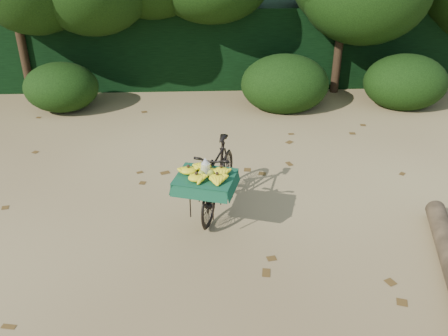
{
  "coord_description": "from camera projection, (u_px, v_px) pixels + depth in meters",
  "views": [
    {
      "loc": [
        -0.17,
        -4.96,
        3.51
      ],
      "look_at": [
        0.06,
        0.1,
        0.82
      ],
      "focal_mm": 38.0,
      "sensor_mm": 36.0,
      "label": 1
    }
  ],
  "objects": [
    {
      "name": "hedge_backdrop",
      "position": [
        209.0,
        42.0,
        11.16
      ],
      "size": [
        26.0,
        1.8,
        1.8
      ],
      "primitive_type": "cube",
      "color": "black",
      "rests_on": "ground"
    },
    {
      "name": "vendor_bicycle",
      "position": [
        218.0,
        176.0,
        6.24
      ],
      "size": [
        1.02,
        1.77,
        0.96
      ],
      "rotation": [
        0.0,
        0.0,
        -0.29
      ],
      "color": "black",
      "rests_on": "ground"
    },
    {
      "name": "bush_clumps",
      "position": [
        236.0,
        87.0,
        9.63
      ],
      "size": [
        8.8,
        1.7,
        0.9
      ],
      "primitive_type": null,
      "color": "black",
      "rests_on": "ground"
    },
    {
      "name": "ground",
      "position": [
        219.0,
        229.0,
        6.03
      ],
      "size": [
        80.0,
        80.0,
        0.0
      ],
      "primitive_type": "plane",
      "color": "tan",
      "rests_on": "ground"
    },
    {
      "name": "leaf_litter",
      "position": [
        218.0,
        201.0,
        6.6
      ],
      "size": [
        7.0,
        7.3,
        0.01
      ],
      "primitive_type": null,
      "color": "#4E3614",
      "rests_on": "ground"
    }
  ]
}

